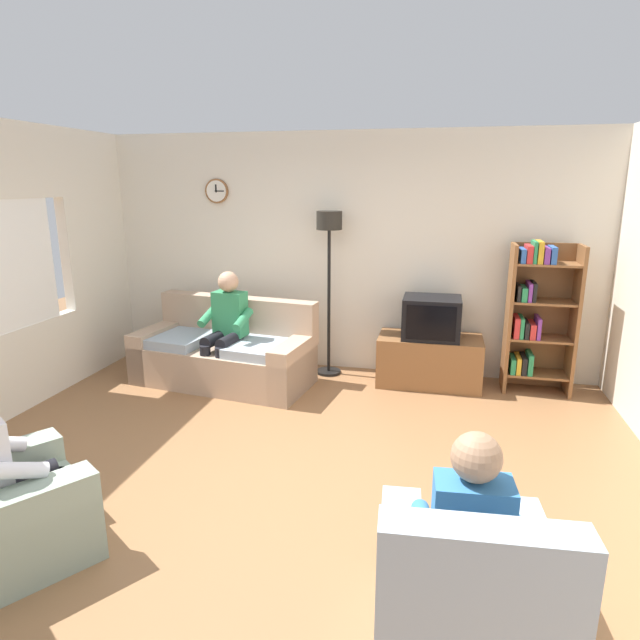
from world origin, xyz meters
TOP-DOWN VIEW (x-y plane):
  - ground_plane at (0.00, 0.00)m, footprint 12.00×12.00m
  - back_wall_assembly at (-0.00, 2.66)m, footprint 6.20×0.17m
  - couch at (-1.21, 1.83)m, footprint 2.00×1.13m
  - tv_stand at (0.99, 2.25)m, footprint 1.10×0.56m
  - tv at (0.99, 2.23)m, footprint 0.60×0.49m
  - bookshelf at (2.04, 2.32)m, footprint 0.68×0.36m
  - floor_lamp at (-0.15, 2.35)m, footprint 0.28×0.28m
  - armchair_near_bookshelf at (1.24, -1.26)m, footprint 0.86×0.94m
  - person_on_couch at (-1.14, 1.73)m, footprint 0.55×0.57m
  - person_in_left_armchair at (-1.31, -1.13)m, footprint 0.61×0.64m
  - person_in_right_armchair at (1.24, -1.17)m, footprint 0.53×0.56m

SIDE VIEW (x-z plane):
  - ground_plane at x=0.00m, z-range 0.00..0.00m
  - tv_stand at x=0.99m, z-range 0.00..0.54m
  - armchair_near_bookshelf at x=1.24m, z-range -0.16..0.74m
  - couch at x=-1.21m, z-range -0.14..0.76m
  - person_in_left_armchair at x=-1.31m, z-range 0.04..1.16m
  - person_in_right_armchair at x=1.24m, z-range 0.04..1.16m
  - person_on_couch at x=-1.14m, z-range 0.08..1.32m
  - tv at x=0.99m, z-range 0.54..0.98m
  - bookshelf at x=2.04m, z-range 0.03..1.62m
  - back_wall_assembly at x=0.00m, z-range 0.00..2.70m
  - floor_lamp at x=-0.15m, z-range 0.53..2.38m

